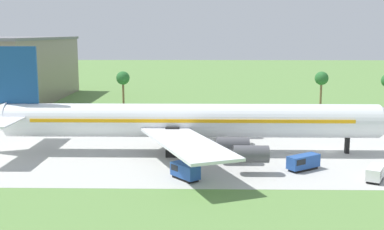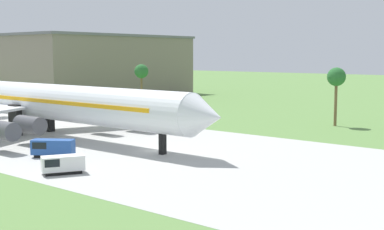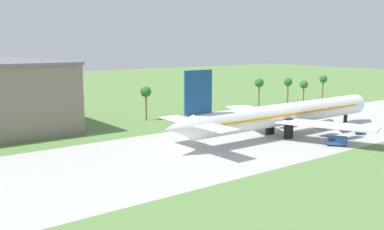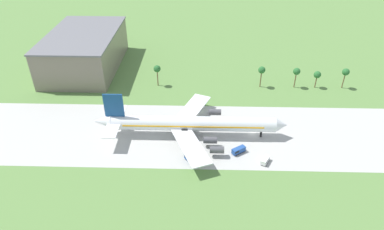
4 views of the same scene
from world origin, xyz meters
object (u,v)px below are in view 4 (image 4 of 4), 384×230
object	(u,v)px
baggage_tug	(265,160)
fuel_truck	(190,158)
terminal_building	(85,50)
catering_van	(238,150)
jet_airliner	(190,124)

from	to	relation	value
baggage_tug	fuel_truck	size ratio (longest dim) A/B	1.04
baggage_tug	terminal_building	xyz separation A→B (m)	(-89.77, 81.08, 8.93)
baggage_tug	fuel_truck	distance (m)	27.95
fuel_truck	catering_van	size ratio (longest dim) A/B	0.87
baggage_tug	catering_van	xyz separation A→B (m)	(-9.47, 5.48, 0.14)
catering_van	baggage_tug	bearing A→B (deg)	-30.04
jet_airliner	terminal_building	xyz separation A→B (m)	(-61.30, 64.58, 4.23)
baggage_tug	catering_van	distance (m)	10.94
jet_airliner	terminal_building	bearing A→B (deg)	133.51
fuel_truck	terminal_building	world-z (taller)	terminal_building
catering_van	jet_airliner	bearing A→B (deg)	149.87
baggage_tug	terminal_building	size ratio (longest dim) A/B	0.09
jet_airliner	fuel_truck	xyz separation A→B (m)	(0.52, -16.23, -4.59)
fuel_truck	catering_van	world-z (taller)	catering_van
catering_van	terminal_building	world-z (taller)	terminal_building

